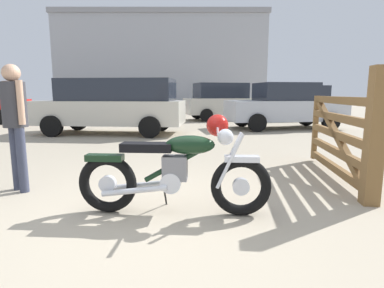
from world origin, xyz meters
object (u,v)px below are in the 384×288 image
at_px(blue_hatchback_right, 224,101).
at_px(dark_sedan_left, 303,103).
at_px(timber_gate, 344,135).
at_px(white_estate_far, 113,104).
at_px(vintage_motorcycle, 179,169).
at_px(bystander, 15,115).
at_px(silver_sedan_mid, 284,106).

distance_m(blue_hatchback_right, dark_sedan_left, 3.97).
bearing_deg(blue_hatchback_right, timber_gate, -100.66).
bearing_deg(white_estate_far, vintage_motorcycle, 114.61).
xyz_separation_m(bystander, dark_sedan_left, (8.41, 11.13, -0.18)).
bearing_deg(dark_sedan_left, blue_hatchback_right, 170.21).
relative_size(blue_hatchback_right, white_estate_far, 0.84).
distance_m(bystander, dark_sedan_left, 13.95).
distance_m(timber_gate, dark_sedan_left, 11.65).
relative_size(bystander, dark_sedan_left, 0.37).
xyz_separation_m(bystander, blue_hatchback_right, (4.43, 11.11, -0.10)).
bearing_deg(blue_hatchback_right, white_estate_far, -141.44).
bearing_deg(vintage_motorcycle, timber_gate, 30.72).
height_order(bystander, white_estate_far, white_estate_far).
bearing_deg(timber_gate, silver_sedan_mid, -3.46).
xyz_separation_m(bystander, silver_sedan_mid, (6.10, 7.20, -0.18)).
bearing_deg(bystander, silver_sedan_mid, -179.64).
relative_size(vintage_motorcycle, silver_sedan_mid, 0.48).
xyz_separation_m(vintage_motorcycle, silver_sedan_mid, (3.99, 8.10, 0.34)).
distance_m(blue_hatchback_right, silver_sedan_mid, 4.25).
distance_m(vintage_motorcycle, blue_hatchback_right, 12.24).
relative_size(timber_gate, silver_sedan_mid, 0.58).
xyz_separation_m(blue_hatchback_right, dark_sedan_left, (3.97, 0.02, -0.08)).
bearing_deg(vintage_motorcycle, white_estate_far, 113.24).
distance_m(timber_gate, silver_sedan_mid, 7.23).
distance_m(timber_gate, blue_hatchback_right, 10.96).
bearing_deg(bystander, vintage_motorcycle, 107.48).
xyz_separation_m(bystander, white_estate_far, (0.08, 6.01, -0.08)).
bearing_deg(bystander, timber_gate, 132.59).
bearing_deg(dark_sedan_left, vintage_motorcycle, -127.76).
bearing_deg(silver_sedan_mid, vintage_motorcycle, -121.69).
bearing_deg(vintage_motorcycle, dark_sedan_left, 69.27).
xyz_separation_m(timber_gate, silver_sedan_mid, (1.61, 7.05, 0.13)).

